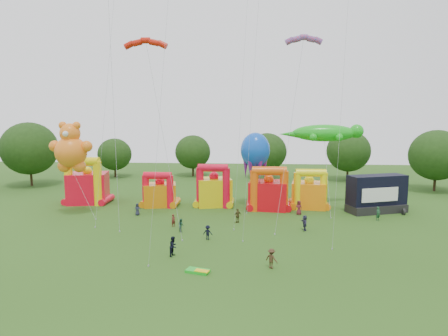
# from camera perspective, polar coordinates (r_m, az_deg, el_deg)

# --- Properties ---
(ground) EXTENTS (160.00, 160.00, 0.00)m
(ground) POSITION_cam_1_polar(r_m,az_deg,el_deg) (32.57, -4.94, -16.88)
(ground) COLOR #284C15
(ground) RESTS_ON ground
(tree_ring) EXTENTS (122.41, 124.50, 12.07)m
(tree_ring) POSITION_cam_1_polar(r_m,az_deg,el_deg) (31.29, -7.02, -5.80)
(tree_ring) COLOR #352314
(tree_ring) RESTS_ON ground
(bouncy_castle_0) EXTENTS (6.42, 5.51, 7.25)m
(bouncy_castle_0) POSITION_cam_1_polar(r_m,az_deg,el_deg) (64.26, -18.97, -2.39)
(bouncy_castle_0) COLOR red
(bouncy_castle_0) RESTS_ON ground
(bouncy_castle_1) EXTENTS (5.22, 4.51, 5.28)m
(bouncy_castle_1) POSITION_cam_1_polar(r_m,az_deg,el_deg) (59.71, -9.17, -3.50)
(bouncy_castle_1) COLOR orange
(bouncy_castle_1) RESTS_ON ground
(bouncy_castle_2) EXTENTS (5.67, 4.95, 6.43)m
(bouncy_castle_2) POSITION_cam_1_polar(r_m,az_deg,el_deg) (59.04, -1.47, -3.12)
(bouncy_castle_2) COLOR #D9BF0B
(bouncy_castle_2) RESTS_ON ground
(bouncy_castle_3) EXTENTS (5.85, 4.94, 6.36)m
(bouncy_castle_3) POSITION_cam_1_polar(r_m,az_deg,el_deg) (57.32, 6.39, -3.53)
(bouncy_castle_3) COLOR red
(bouncy_castle_3) RESTS_ON ground
(bouncy_castle_4) EXTENTS (5.29, 4.49, 5.89)m
(bouncy_castle_4) POSITION_cam_1_polar(r_m,az_deg,el_deg) (59.04, 12.06, -3.48)
(bouncy_castle_4) COLOR orange
(bouncy_castle_4) RESTS_ON ground
(stage_trailer) EXTENTS (8.70, 5.61, 5.22)m
(stage_trailer) POSITION_cam_1_polar(r_m,az_deg,el_deg) (59.34, 20.97, -3.51)
(stage_trailer) COLOR black
(stage_trailer) RESTS_ON ground
(teddy_bear_kite) EXTENTS (6.74, 4.12, 12.68)m
(teddy_bear_kite) POSITION_cam_1_polar(r_m,az_deg,el_deg) (55.82, -20.50, 0.53)
(teddy_bear_kite) COLOR orange
(teddy_bear_kite) RESTS_ON ground
(gecko_kite) EXTENTS (12.34, 10.56, 12.16)m
(gecko_kite) POSITION_cam_1_polar(r_m,az_deg,el_deg) (59.87, 14.28, 3.00)
(gecko_kite) COLOR #19B219
(gecko_kite) RESTS_ON ground
(octopus_kite) EXTENTS (4.29, 7.03, 10.97)m
(octopus_kite) POSITION_cam_1_polar(r_m,az_deg,el_deg) (58.28, 4.35, 0.90)
(octopus_kite) COLOR blue
(octopus_kite) RESTS_ON ground
(parafoil_kites) EXTENTS (27.68, 9.46, 31.79)m
(parafoil_kites) POSITION_cam_1_polar(r_m,az_deg,el_deg) (46.38, -6.89, 6.67)
(parafoil_kites) COLOR red
(parafoil_kites) RESTS_ON ground
(diamond_kites) EXTENTS (29.46, 18.46, 41.19)m
(diamond_kites) POSITION_cam_1_polar(r_m,az_deg,el_deg) (44.48, -1.04, 12.60)
(diamond_kites) COLOR red
(diamond_kites) RESTS_ON ground
(folded_kite_bundle) EXTENTS (2.20, 1.53, 0.31)m
(folded_kite_bundle) POSITION_cam_1_polar(r_m,az_deg,el_deg) (35.51, -3.71, -14.47)
(folded_kite_bundle) COLOR green
(folded_kite_bundle) RESTS_ON ground
(spectator_0) EXTENTS (0.94, 0.80, 1.63)m
(spectator_0) POSITION_cam_1_polar(r_m,az_deg,el_deg) (55.21, -12.27, -5.79)
(spectator_0) COLOR #22263A
(spectator_0) RESTS_ON ground
(spectator_1) EXTENTS (0.67, 0.65, 1.54)m
(spectator_1) POSITION_cam_1_polar(r_m,az_deg,el_deg) (49.00, -7.23, -7.45)
(spectator_1) COLOR #581D19
(spectator_1) RESTS_ON ground
(spectator_2) EXTENTS (0.90, 0.95, 1.55)m
(spectator_2) POSITION_cam_1_polar(r_m,az_deg,el_deg) (46.92, -6.16, -8.11)
(spectator_2) COLOR #1C4632
(spectator_2) RESTS_ON ground
(spectator_3) EXTENTS (1.14, 0.80, 1.60)m
(spectator_3) POSITION_cam_1_polar(r_m,az_deg,el_deg) (43.82, -2.33, -9.19)
(spectator_3) COLOR black
(spectator_3) RESTS_ON ground
(spectator_4) EXTENTS (1.12, 1.00, 1.83)m
(spectator_4) POSITION_cam_1_polar(r_m,az_deg,el_deg) (50.34, 1.97, -6.82)
(spectator_4) COLOR #483E1D
(spectator_4) RESTS_ON ground
(spectator_5) EXTENTS (0.75, 1.76, 1.84)m
(spectator_5) POSITION_cam_1_polar(r_m,az_deg,el_deg) (47.98, 11.44, -7.69)
(spectator_5) COLOR #2E2B48
(spectator_5) RESTS_ON ground
(spectator_6) EXTENTS (1.13, 1.05, 1.93)m
(spectator_6) POSITION_cam_1_polar(r_m,az_deg,el_deg) (55.18, 10.64, -5.59)
(spectator_6) COLOR maroon
(spectator_6) RESTS_ON ground
(spectator_7) EXTENTS (0.79, 0.73, 1.82)m
(spectator_7) POSITION_cam_1_polar(r_m,az_deg,el_deg) (55.01, 21.17, -6.09)
(spectator_7) COLOR #1C4728
(spectator_7) RESTS_ON ground
(spectator_8) EXTENTS (0.95, 1.10, 1.93)m
(spectator_8) POSITION_cam_1_polar(r_m,az_deg,el_deg) (39.26, -7.25, -11.02)
(spectator_8) COLOR black
(spectator_8) RESTS_ON ground
(spectator_9) EXTENTS (1.34, 1.23, 1.80)m
(spectator_9) POSITION_cam_1_polar(r_m,az_deg,el_deg) (36.30, 6.81, -12.71)
(spectator_9) COLOR #402B19
(spectator_9) RESTS_ON ground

